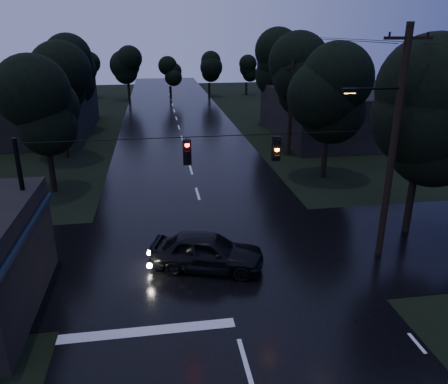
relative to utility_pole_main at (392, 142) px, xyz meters
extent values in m
cube|color=black|center=(-7.41, 19.00, -5.26)|extent=(12.00, 120.00, 0.02)
cube|color=black|center=(-7.41, 1.00, -5.26)|extent=(60.00, 9.00, 0.02)
cube|color=black|center=(-14.41, -2.00, -2.06)|extent=(0.30, 7.00, 0.15)
cylinder|color=black|center=(-14.61, -5.00, -3.76)|extent=(0.10, 0.10, 3.00)
cylinder|color=black|center=(-14.61, 1.00, -3.76)|extent=(0.10, 0.10, 3.00)
cube|color=#FFE566|center=(-14.46, -3.50, -2.76)|extent=(0.06, 1.60, 0.50)
cube|color=#FFE566|center=(-14.46, -0.80, -2.76)|extent=(0.06, 1.20, 0.50)
cube|color=black|center=(6.59, 23.00, -3.06)|extent=(10.00, 14.00, 4.40)
cube|color=black|center=(-21.41, 29.00, -2.76)|extent=(10.00, 16.00, 5.00)
cylinder|color=black|center=(0.09, 0.00, -0.26)|extent=(0.30, 0.30, 10.00)
cube|color=black|center=(0.09, 0.00, 4.14)|extent=(2.00, 0.12, 0.12)
cylinder|color=black|center=(-1.01, 0.00, 2.24)|extent=(2.20, 0.10, 0.10)
cube|color=black|center=(-2.11, 0.00, 2.19)|extent=(0.60, 0.25, 0.18)
cube|color=#FFB266|center=(-2.11, 0.00, 2.09)|extent=(0.45, 0.18, 0.03)
cylinder|color=black|center=(0.89, 17.00, -1.51)|extent=(0.30, 0.30, 7.50)
cube|color=black|center=(0.89, 17.00, 1.64)|extent=(2.00, 0.12, 0.12)
cylinder|color=black|center=(-14.91, 0.00, -2.26)|extent=(0.18, 0.18, 6.00)
cylinder|color=black|center=(-7.41, 0.00, 0.54)|extent=(15.00, 0.03, 0.03)
cube|color=black|center=(-8.61, 0.00, -0.06)|extent=(0.32, 0.25, 1.00)
sphere|color=#FF0C07|center=(-8.61, -0.15, -0.06)|extent=(0.18, 0.18, 0.18)
cube|color=black|center=(-5.01, 0.00, -0.06)|extent=(0.32, 0.25, 1.00)
sphere|color=orange|center=(-5.01, -0.15, -0.06)|extent=(0.18, 0.18, 0.18)
cylinder|color=black|center=(2.59, 2.00, -3.86)|extent=(0.36, 0.36, 2.80)
sphere|color=black|center=(2.59, 2.00, -0.46)|extent=(4.48, 4.48, 4.48)
sphere|color=black|center=(2.59, 2.00, 0.74)|extent=(4.48, 4.48, 4.48)
sphere|color=black|center=(2.59, 2.00, 1.94)|extent=(4.48, 4.48, 4.48)
cylinder|color=black|center=(-16.41, 11.00, -4.03)|extent=(0.36, 0.36, 2.45)
sphere|color=black|center=(-16.41, 11.00, -1.06)|extent=(3.92, 3.92, 3.92)
sphere|color=black|center=(-16.41, 11.00, -0.01)|extent=(3.92, 3.92, 3.92)
sphere|color=black|center=(-16.41, 11.00, 1.04)|extent=(3.92, 3.92, 3.92)
cylinder|color=black|center=(-17.01, 19.00, -3.95)|extent=(0.36, 0.36, 2.62)
sphere|color=black|center=(-17.01, 19.00, -0.76)|extent=(4.20, 4.20, 4.20)
sphere|color=black|center=(-17.01, 19.00, 0.37)|extent=(4.20, 4.20, 4.20)
sphere|color=black|center=(-17.01, 19.00, 1.49)|extent=(4.20, 4.20, 4.20)
cylinder|color=black|center=(-17.61, 29.00, -3.86)|extent=(0.36, 0.36, 2.80)
sphere|color=black|center=(-17.61, 29.00, -0.46)|extent=(4.48, 4.48, 4.48)
sphere|color=black|center=(-17.61, 29.00, 0.74)|extent=(4.48, 4.48, 4.48)
sphere|color=black|center=(-17.61, 29.00, 1.94)|extent=(4.48, 4.48, 4.48)
cylinder|color=black|center=(1.59, 11.00, -3.95)|extent=(0.36, 0.36, 2.62)
sphere|color=black|center=(1.59, 11.00, -0.76)|extent=(4.20, 4.20, 4.20)
sphere|color=black|center=(1.59, 11.00, 0.37)|extent=(4.20, 4.20, 4.20)
sphere|color=black|center=(1.59, 11.00, 1.49)|extent=(4.20, 4.20, 4.20)
cylinder|color=black|center=(2.19, 19.00, -3.86)|extent=(0.36, 0.36, 2.80)
sphere|color=black|center=(2.19, 19.00, -0.46)|extent=(4.48, 4.48, 4.48)
sphere|color=black|center=(2.19, 19.00, 0.74)|extent=(4.48, 4.48, 4.48)
sphere|color=black|center=(2.19, 19.00, 1.94)|extent=(4.48, 4.48, 4.48)
cylinder|color=black|center=(2.79, 29.00, -3.77)|extent=(0.36, 0.36, 2.97)
sphere|color=black|center=(2.79, 29.00, -0.16)|extent=(4.76, 4.76, 4.76)
sphere|color=black|center=(2.79, 29.00, 1.12)|extent=(4.76, 4.76, 4.76)
sphere|color=black|center=(2.79, 29.00, 2.39)|extent=(4.76, 4.76, 4.76)
imported|color=black|center=(-7.88, -0.10, -4.44)|extent=(5.18, 3.27, 1.64)
camera|label=1|loc=(-9.74, -16.58, 4.46)|focal=35.00mm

